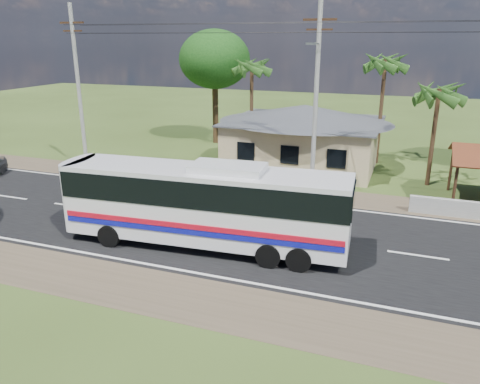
# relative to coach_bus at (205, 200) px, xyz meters

# --- Properties ---
(ground) EXTENTS (120.00, 120.00, 0.00)m
(ground) POSITION_rel_coach_bus_xyz_m (-0.10, 2.23, -2.22)
(ground) COLOR #304418
(ground) RESTS_ON ground
(road) EXTENTS (120.00, 16.00, 0.03)m
(road) POSITION_rel_coach_bus_xyz_m (-0.10, 2.23, -2.21)
(road) COLOR black
(road) RESTS_ON ground
(house) EXTENTS (12.40, 10.00, 5.00)m
(house) POSITION_rel_coach_bus_xyz_m (0.90, 15.23, 0.43)
(house) COLOR tan
(house) RESTS_ON ground
(utility_poles) EXTENTS (32.80, 2.22, 11.00)m
(utility_poles) POSITION_rel_coach_bus_xyz_m (2.57, 8.72, 3.55)
(utility_poles) COLOR #9E9E99
(utility_poles) RESTS_ON ground
(palm_near) EXTENTS (2.80, 2.80, 6.70)m
(palm_near) POSITION_rel_coach_bus_xyz_m (9.40, 13.23, 3.49)
(palm_near) COLOR #47301E
(palm_near) RESTS_ON ground
(palm_mid) EXTENTS (2.80, 2.80, 8.20)m
(palm_mid) POSITION_rel_coach_bus_xyz_m (5.90, 17.73, 4.94)
(palm_mid) COLOR #47301E
(palm_mid) RESTS_ON ground
(palm_far) EXTENTS (2.80, 2.80, 7.70)m
(palm_far) POSITION_rel_coach_bus_xyz_m (-4.10, 18.23, 4.46)
(palm_far) COLOR #47301E
(palm_far) RESTS_ON ground
(tree_behind_house) EXTENTS (6.00, 6.00, 9.61)m
(tree_behind_house) POSITION_rel_coach_bus_xyz_m (-8.10, 20.23, 4.90)
(tree_behind_house) COLOR #47301E
(tree_behind_house) RESTS_ON ground
(coach_bus) EXTENTS (12.64, 3.53, 3.88)m
(coach_bus) POSITION_rel_coach_bus_xyz_m (0.00, 0.00, 0.00)
(coach_bus) COLOR silver
(coach_bus) RESTS_ON ground
(motorcycle) EXTENTS (2.04, 1.28, 1.01)m
(motorcycle) POSITION_rel_coach_bus_xyz_m (2.35, 7.06, -1.71)
(motorcycle) COLOR black
(motorcycle) RESTS_ON ground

